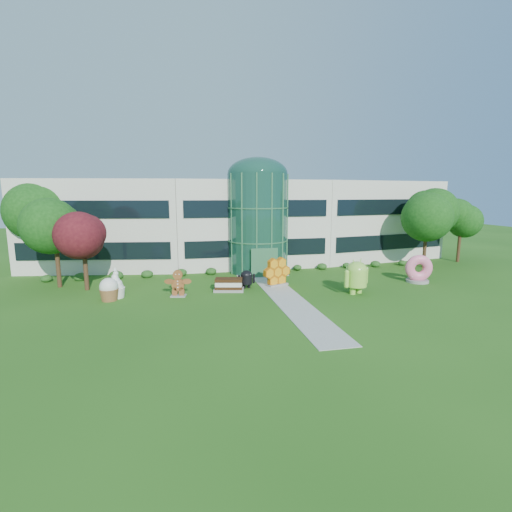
{
  "coord_description": "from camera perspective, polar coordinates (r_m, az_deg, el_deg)",
  "views": [
    {
      "loc": [
        -8.09,
        -24.66,
        7.95
      ],
      "look_at": [
        -1.46,
        6.0,
        2.6
      ],
      "focal_mm": 26.0,
      "sensor_mm": 36.0,
      "label": 1
    }
  ],
  "objects": [
    {
      "name": "donut",
      "position": [
        36.33,
        23.68,
        -1.75
      ],
      "size": [
        2.65,
        1.75,
        2.53
      ],
      "primitive_type": null,
      "rotation": [
        0.0,
        0.0,
        -0.26
      ],
      "color": "#E15583",
      "rests_on": "ground"
    },
    {
      "name": "cupcake",
      "position": [
        29.83,
        -21.68,
        -4.76
      ],
      "size": [
        1.79,
        1.79,
        1.74
      ],
      "primitive_type": null,
      "rotation": [
        0.0,
        0.0,
        0.28
      ],
      "color": "white",
      "rests_on": "ground"
    },
    {
      "name": "android_black",
      "position": [
        31.3,
        -1.47,
        -3.35
      ],
      "size": [
        1.72,
        1.29,
        1.79
      ],
      "primitive_type": null,
      "rotation": [
        0.0,
        0.0,
        0.16
      ],
      "color": "black",
      "rests_on": "ground"
    },
    {
      "name": "gingerbread",
      "position": [
        29.38,
        -11.91,
        -4.1
      ],
      "size": [
        2.43,
        1.32,
        2.12
      ],
      "primitive_type": null,
      "rotation": [
        0.0,
        0.0,
        -0.2
      ],
      "color": "brown",
      "rests_on": "ground"
    },
    {
      "name": "tree_red",
      "position": [
        33.37,
        -24.89,
        0.24
      ],
      "size": [
        4.0,
        4.0,
        6.0
      ],
      "primitive_type": null,
      "color": "#3F0C14",
      "rests_on": "ground"
    },
    {
      "name": "ground",
      "position": [
        27.15,
        5.74,
        -7.4
      ],
      "size": [
        140.0,
        140.0,
        0.0
      ],
      "primitive_type": "plane",
      "color": "#215114",
      "rests_on": "ground"
    },
    {
      "name": "building",
      "position": [
        43.55,
        -1.47,
        5.33
      ],
      "size": [
        46.0,
        15.0,
        9.3
      ],
      "primitive_type": null,
      "color": "beige",
      "rests_on": "ground"
    },
    {
      "name": "atrium",
      "position": [
        37.67,
        0.24,
        5.03
      ],
      "size": [
        6.0,
        6.0,
        9.8
      ],
      "primitive_type": "cylinder",
      "color": "#194738",
      "rests_on": "ground"
    },
    {
      "name": "ice_cream_sandwich",
      "position": [
        30.47,
        -4.21,
        -4.43
      ],
      "size": [
        2.63,
        1.7,
        1.08
      ],
      "primitive_type": null,
      "rotation": [
        0.0,
        0.0,
        -0.22
      ],
      "color": "black",
      "rests_on": "ground"
    },
    {
      "name": "walkway",
      "position": [
        28.97,
        4.52,
        -6.24
      ],
      "size": [
        2.4,
        20.0,
        0.04
      ],
      "primitive_type": "cube",
      "color": "#9E9E93",
      "rests_on": "ground"
    },
    {
      "name": "android_green",
      "position": [
        30.52,
        15.2,
        -2.79
      ],
      "size": [
        3.19,
        2.69,
        3.08
      ],
      "primitive_type": null,
      "rotation": [
        0.0,
        0.0,
        0.38
      ],
      "color": "#91D444",
      "rests_on": "ground"
    },
    {
      "name": "trees_backdrop",
      "position": [
        38.7,
        -0.09,
        4.12
      ],
      "size": [
        52.0,
        8.0,
        8.4
      ],
      "primitive_type": null,
      "color": "#113F0F",
      "rests_on": "ground"
    },
    {
      "name": "honeycomb",
      "position": [
        32.16,
        3.22,
        -2.62
      ],
      "size": [
        2.99,
        2.0,
        2.21
      ],
      "primitive_type": null,
      "rotation": [
        0.0,
        0.0,
        0.39
      ],
      "color": "orange",
      "rests_on": "ground"
    },
    {
      "name": "froyo",
      "position": [
        30.31,
        -20.75,
        -3.86
      ],
      "size": [
        1.69,
        1.69,
        2.37
      ],
      "primitive_type": null,
      "rotation": [
        0.0,
        0.0,
        -0.26
      ],
      "color": "white",
      "rests_on": "ground"
    }
  ]
}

